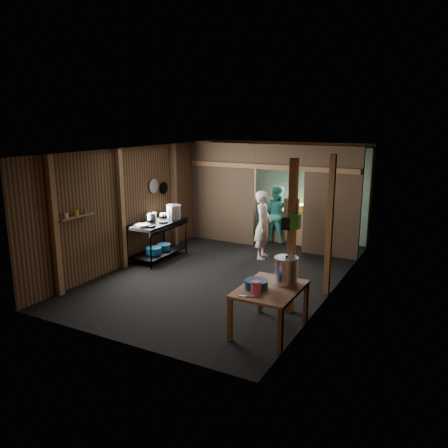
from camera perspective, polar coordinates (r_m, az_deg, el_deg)
The scene contains 43 objects.
floor at distance 9.70m, azimuth 0.56°, elevation -6.10°, with size 4.50×7.00×0.00m, color black.
ceiling at distance 9.17m, azimuth 0.60°, elevation 9.42°, with size 4.50×7.00×0.00m, color #2E2D2C.
wall_back at distance 12.51m, azimuth 8.07°, elevation 4.32°, with size 4.50×0.00×2.60m, color #503A1F.
wall_front at distance 6.55m, azimuth -13.82°, elevation -4.13°, with size 4.50×0.00×2.60m, color #503A1F.
wall_left at distance 10.56m, azimuth -10.31°, elevation 2.60°, with size 0.00×7.00×2.60m, color #503A1F.
wall_right at distance 8.57m, azimuth 14.03°, elevation -0.06°, with size 0.00×7.00×2.60m, color #503A1F.
partition_left at distance 11.87m, azimuth -0.16°, elevation 3.97°, with size 1.85×0.10×2.60m, color brown.
partition_right at distance 10.82m, azimuth 13.50°, elevation 2.69°, with size 1.35×0.10×2.60m, color brown.
partition_header at distance 11.09m, azimuth 7.10°, elevation 8.43°, with size 1.30×0.10×0.60m, color brown.
turquoise_panel at distance 12.46m, azimuth 7.96°, elevation 4.05°, with size 4.40×0.06×2.50m, color #7FB3AC.
back_counter at distance 12.07m, azimuth 8.36°, elevation -0.25°, with size 1.20×0.50×0.85m, color brown.
wall_clock at distance 12.25m, azimuth 9.10°, elevation 6.93°, with size 0.20×0.20×0.03m, color silver.
post_left_a at distance 8.68m, azimuth -20.62°, elevation -0.35°, with size 0.10×0.12×2.60m, color brown.
post_left_b at distance 9.92m, azimuth -12.85°, elevation 1.79°, with size 0.10×0.12×2.60m, color brown.
post_left_c at distance 11.47m, azimuth -6.31°, elevation 3.57°, with size 0.10×0.12×2.60m, color brown.
post_right at distance 8.39m, azimuth 13.23°, elevation -0.28°, with size 0.10×0.12×2.60m, color brown.
post_free at distance 7.47m, azimuth 8.55°, elevation -1.75°, with size 0.12×0.12×2.60m, color brown.
cross_beam at distance 11.16m, azimuth 5.76°, elevation 7.20°, with size 4.40×0.12×0.12m, color brown.
pan_lid_big at distance 10.79m, azimuth -8.90°, elevation 4.76°, with size 0.34×0.34×0.03m, color gray.
pan_lid_small at distance 11.13m, azimuth -7.64°, elevation 4.53°, with size 0.30×0.30×0.03m, color black.
wall_shelf at distance 8.96m, azimuth -18.17°, elevation 0.90°, with size 0.14×0.80×0.03m, color brown.
jar_white at distance 8.78m, azimuth -19.37°, elevation 1.01°, with size 0.07×0.07×0.10m, color silver.
jar_yellow at distance 8.95m, azimuth -18.20°, elevation 1.31°, with size 0.08×0.08×0.10m, color gold.
jar_green at distance 9.10m, azimuth -17.20°, elevation 1.57°, with size 0.06×0.06×0.10m, color #287B26.
bag_white at distance 7.45m, azimuth 8.53°, elevation 2.01°, with size 0.22×0.15×0.32m, color silver.
bag_green at distance 7.32m, azimuth 8.99°, elevation 0.35°, with size 0.16×0.12×0.24m, color #287B26.
bag_black at distance 7.36m, azimuth 7.89°, elevation 0.05°, with size 0.14×0.10×0.20m, color black.
gas_range at distance 10.57m, azimuth -8.38°, elevation -2.08°, with size 0.78×1.51×0.89m, color black, non-canonical shape.
prep_table at distance 7.05m, azimuth 5.80°, elevation -10.72°, with size 0.88×1.20×0.71m, color tan, non-canonical shape.
stove_pot_large at distance 10.68m, azimuth -6.35°, elevation 1.48°, with size 0.35×0.35×0.35m, color silver, non-canonical shape.
stove_pot_med at distance 10.56m, azimuth -9.13°, elevation 0.85°, with size 0.23×0.23×0.21m, color silver, non-canonical shape.
stove_saucepan at distance 10.92m, azimuth -7.72°, elevation 1.11°, with size 0.16×0.16×0.10m, color silver.
frying_pan at distance 10.05m, azimuth -10.26°, elevation -0.18°, with size 0.29×0.51×0.07m, color gray, non-canonical shape.
blue_tub_front at distance 10.50m, azimuth -8.87°, elevation -3.33°, with size 0.36×0.36×0.15m, color navy.
blue_tub_back at distance 10.79m, azimuth -7.66°, elevation -2.87°, with size 0.33×0.33×0.13m, color navy.
stock_pot at distance 7.05m, azimuth 7.87°, elevation -5.93°, with size 0.38×0.38×0.44m, color silver, non-canonical shape.
wash_basin at distance 6.85m, azimuth 4.11°, elevation -7.61°, with size 0.35×0.35×0.13m, color navy.
pink_bucket at distance 6.68m, azimuth 4.08°, elevation -7.97°, with size 0.15×0.15×0.18m, color #F253A0.
knife at distance 6.56m, azimuth 3.26°, elevation -9.13°, with size 0.30×0.04×0.01m, color silver.
yellow_tub at distance 11.86m, azimuth 9.77°, elevation 2.01°, with size 0.32×0.32×0.18m, color gold.
red_cup at distance 12.08m, azimuth 6.93°, elevation 2.22°, with size 0.12×0.12×0.15m, color #C20303.
cook at distance 10.49m, azimuth 4.96°, elevation -0.12°, with size 0.58×0.38×1.60m, color beige.
worker_back at distance 11.95m, azimuth 6.64°, elevation 1.28°, with size 0.73×0.57×1.51m, color teal.
Camera 1 is at (4.24, -8.11, 3.21)m, focal length 36.12 mm.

